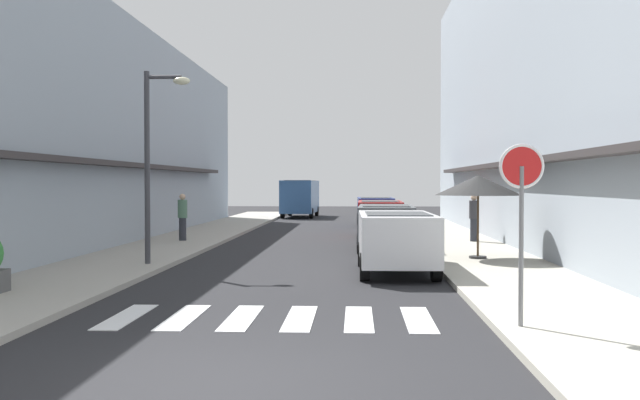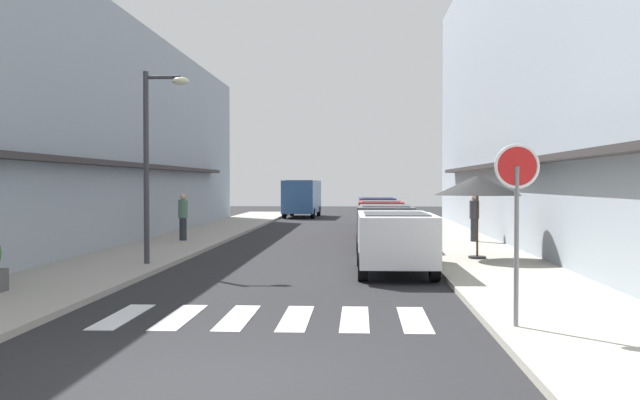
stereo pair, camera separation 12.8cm
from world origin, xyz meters
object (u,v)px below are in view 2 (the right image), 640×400
at_px(parked_car_far, 381,214).
at_px(round_street_sign, 517,187).
at_px(parked_car_near, 395,236).
at_px(parked_car_distant, 377,208).
at_px(delivery_van, 302,195).
at_px(street_lamp, 154,145).
at_px(pedestrian_walking_far, 474,217).
at_px(parked_car_mid, 386,222).
at_px(pedestrian_walking_near, 183,216).
at_px(cafe_umbrella, 478,186).

height_order(parked_car_far, round_street_sign, round_street_sign).
xyz_separation_m(parked_car_near, parked_car_distant, (0.00, 18.74, -0.00)).
bearing_deg(parked_car_far, delivery_van, 105.59).
bearing_deg(delivery_van, street_lamp, -93.29).
bearing_deg(pedestrian_walking_far, parked_car_mid, -71.17).
height_order(round_street_sign, pedestrian_walking_near, round_street_sign).
height_order(delivery_van, pedestrian_walking_far, delivery_van).
bearing_deg(delivery_van, parked_car_mid, -78.36).
bearing_deg(round_street_sign, pedestrian_walking_near, 120.15).
distance_m(parked_car_far, delivery_van, 16.94).
bearing_deg(pedestrian_walking_far, street_lamp, -67.26).
height_order(parked_car_distant, delivery_van, delivery_van).
bearing_deg(pedestrian_walking_near, delivery_van, -13.08).
distance_m(parked_car_distant, delivery_van, 10.38).
distance_m(parked_car_distant, cafe_umbrella, 16.49).
height_order(parked_car_mid, parked_car_far, same).
xyz_separation_m(parked_car_mid, street_lamp, (-6.12, -5.22, 2.24)).
xyz_separation_m(parked_car_far, round_street_sign, (1.41, -18.56, 1.22)).
relative_size(delivery_van, pedestrian_walking_near, 3.25).
distance_m(parked_car_distant, pedestrian_walking_far, 11.03).
relative_size(parked_car_mid, pedestrian_walking_near, 2.40).
distance_m(cafe_umbrella, pedestrian_walking_far, 5.89).
height_order(round_street_sign, cafe_umbrella, round_street_sign).
xyz_separation_m(delivery_van, pedestrian_walking_near, (-2.68, -20.00, -0.40)).
bearing_deg(pedestrian_walking_near, parked_car_mid, -111.58).
xyz_separation_m(cafe_umbrella, pedestrian_walking_near, (-9.61, 5.59, -1.11)).
distance_m(parked_car_mid, pedestrian_walking_near, 7.53).
relative_size(parked_car_distant, pedestrian_walking_near, 2.48).
height_order(delivery_van, street_lamp, street_lamp).
height_order(parked_car_far, delivery_van, delivery_van).
xyz_separation_m(parked_car_distant, delivery_van, (-4.55, 9.32, 0.48)).
bearing_deg(cafe_umbrella, pedestrian_walking_near, 149.80).
bearing_deg(parked_car_mid, round_street_sign, -83.72).
distance_m(parked_car_mid, pedestrian_walking_far, 3.91).
xyz_separation_m(parked_car_near, pedestrian_walking_far, (3.21, 8.19, 0.08)).
bearing_deg(parked_car_near, street_lamp, 173.04).
distance_m(parked_car_near, delivery_van, 28.43).
relative_size(parked_car_mid, parked_car_distant, 0.97).
xyz_separation_m(parked_car_near, cafe_umbrella, (2.38, 2.47, 1.20)).
relative_size(parked_car_distant, delivery_van, 0.77).
height_order(parked_car_mid, street_lamp, street_lamp).
bearing_deg(delivery_van, round_street_sign, -80.30).
distance_m(round_street_sign, pedestrian_walking_far, 15.15).
distance_m(pedestrian_walking_near, pedestrian_walking_far, 10.44).
bearing_deg(delivery_van, parked_car_distant, -63.97).
distance_m(cafe_umbrella, pedestrian_walking_near, 11.17).
bearing_deg(round_street_sign, street_lamp, 134.91).
relative_size(parked_car_mid, pedestrian_walking_far, 2.42).
bearing_deg(round_street_sign, cafe_umbrella, 84.03).
distance_m(parked_car_near, street_lamp, 6.56).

